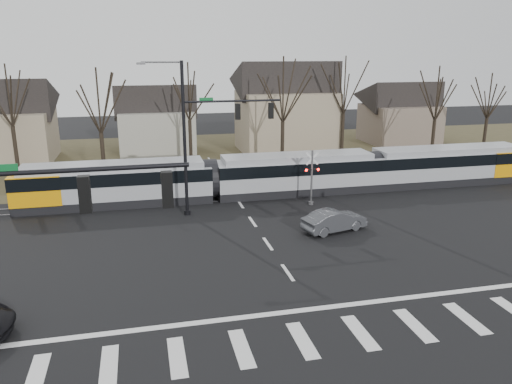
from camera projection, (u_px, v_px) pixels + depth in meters
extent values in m
plane|color=black|center=(300.00, 290.00, 23.25)|extent=(140.00, 140.00, 0.00)
cube|color=#38331E|center=(207.00, 156.00, 53.23)|extent=(140.00, 28.00, 0.01)
cube|color=silver|center=(37.00, 376.00, 17.13)|extent=(0.60, 2.60, 0.01)
cube|color=silver|center=(109.00, 366.00, 17.65)|extent=(0.60, 2.60, 0.01)
cube|color=silver|center=(177.00, 357.00, 18.18)|extent=(0.60, 2.60, 0.01)
cube|color=silver|center=(242.00, 348.00, 18.71)|extent=(0.60, 2.60, 0.01)
cube|color=silver|center=(302.00, 340.00, 19.23)|extent=(0.60, 2.60, 0.01)
cube|color=silver|center=(360.00, 332.00, 19.76)|extent=(0.60, 2.60, 0.01)
cube|color=silver|center=(415.00, 325.00, 20.29)|extent=(0.60, 2.60, 0.01)
cube|color=silver|center=(467.00, 318.00, 20.81)|extent=(0.60, 2.60, 0.01)
cube|color=silver|center=(313.00, 309.00, 21.56)|extent=(28.00, 0.35, 0.01)
cube|color=silver|center=(288.00, 272.00, 25.12)|extent=(0.18, 2.00, 0.01)
cube|color=silver|center=(268.00, 244.00, 28.87)|extent=(0.18, 2.00, 0.01)
cube|color=silver|center=(253.00, 222.00, 32.62)|extent=(0.18, 2.00, 0.01)
cube|color=silver|center=(240.00, 204.00, 36.36)|extent=(0.18, 2.00, 0.01)
cube|color=silver|center=(231.00, 190.00, 40.11)|extent=(0.18, 2.00, 0.01)
cube|color=silver|center=(222.00, 178.00, 43.86)|extent=(0.18, 2.00, 0.01)
cube|color=silver|center=(215.00, 168.00, 47.61)|extent=(0.18, 2.00, 0.01)
cube|color=silver|center=(210.00, 160.00, 51.36)|extent=(0.18, 2.00, 0.01)
cube|color=#59595E|center=(237.00, 200.00, 37.39)|extent=(90.00, 0.12, 0.06)
cube|color=#59595E|center=(234.00, 195.00, 38.70)|extent=(90.00, 0.12, 0.06)
cube|color=gray|center=(115.00, 184.00, 35.89)|extent=(13.74, 2.96, 3.09)
cube|color=black|center=(114.00, 176.00, 35.72)|extent=(13.76, 3.00, 0.90)
cube|color=orange|center=(38.00, 187.00, 34.73)|extent=(3.38, 3.02, 2.06)
cube|color=gray|center=(297.00, 174.00, 38.90)|extent=(12.68, 2.96, 3.09)
cube|color=black|center=(297.00, 166.00, 38.74)|extent=(12.70, 3.00, 0.90)
cube|color=gray|center=(447.00, 165.00, 41.80)|extent=(13.74, 2.96, 3.09)
cube|color=black|center=(448.00, 158.00, 41.63)|extent=(13.76, 3.00, 0.90)
cube|color=orange|center=(501.00, 161.00, 42.91)|extent=(3.38, 3.02, 2.06)
imported|color=#3E4044|center=(334.00, 220.00, 30.78)|extent=(3.55, 4.87, 1.36)
cylinder|color=black|center=(70.00, 170.00, 13.64)|extent=(6.50, 0.14, 0.14)
cube|color=#0C5926|center=(0.00, 168.00, 13.22)|extent=(0.90, 0.03, 0.22)
cube|color=black|center=(85.00, 194.00, 13.90)|extent=(0.32, 0.32, 1.05)
sphere|color=#FF0C07|center=(84.00, 183.00, 13.81)|extent=(0.22, 0.22, 0.22)
cube|color=black|center=(167.00, 189.00, 14.40)|extent=(0.32, 0.32, 1.05)
sphere|color=#FF0C07|center=(167.00, 178.00, 14.31)|extent=(0.22, 0.22, 0.22)
cylinder|color=black|center=(185.00, 141.00, 32.70)|extent=(0.22, 0.22, 10.20)
cylinder|color=black|center=(187.00, 212.00, 34.04)|extent=(0.44, 0.44, 0.30)
cylinder|color=black|center=(233.00, 101.00, 32.73)|extent=(6.50, 0.14, 0.14)
cube|color=#0C5926|center=(206.00, 99.00, 32.31)|extent=(0.90, 0.03, 0.22)
cube|color=black|center=(238.00, 112.00, 32.99)|extent=(0.32, 0.32, 1.05)
sphere|color=#FF0C07|center=(238.00, 107.00, 32.90)|extent=(0.22, 0.22, 0.22)
cube|color=black|center=(271.00, 111.00, 33.49)|extent=(0.32, 0.32, 1.05)
sphere|color=#FF0C07|center=(271.00, 106.00, 33.40)|extent=(0.22, 0.22, 0.22)
cube|color=#59595B|center=(141.00, 64.00, 30.81)|extent=(0.55, 0.22, 0.14)
cylinder|color=#59595B|center=(312.00, 178.00, 35.79)|extent=(0.14, 0.14, 4.00)
cylinder|color=#59595B|center=(311.00, 203.00, 36.31)|extent=(0.36, 0.36, 0.20)
cube|color=silver|center=(312.00, 159.00, 35.41)|extent=(0.95, 0.04, 0.95)
cube|color=silver|center=(312.00, 159.00, 35.41)|extent=(0.95, 0.04, 0.95)
cube|color=black|center=(312.00, 170.00, 35.63)|extent=(1.00, 0.10, 0.12)
sphere|color=#FF0C07|center=(306.00, 170.00, 35.46)|extent=(0.18, 0.18, 0.18)
sphere|color=#FF0C07|center=(318.00, 170.00, 35.66)|extent=(0.18, 0.18, 0.18)
cube|color=gray|center=(6.00, 137.00, 50.04)|extent=(9.00, 8.00, 5.00)
cube|color=gray|center=(157.00, 131.00, 55.27)|extent=(8.00, 7.00, 4.50)
cube|color=gray|center=(286.00, 122.00, 55.26)|extent=(10.00, 8.00, 6.50)
cube|color=#69594D|center=(399.00, 124.00, 60.70)|extent=(8.00, 7.00, 4.50)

